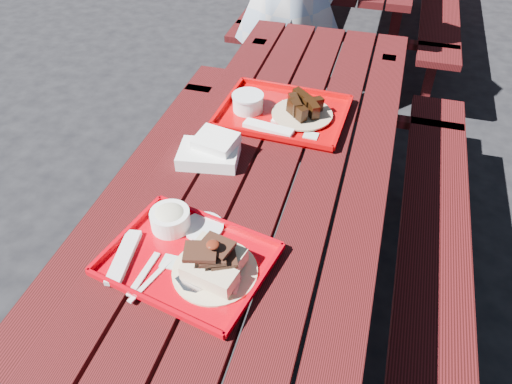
{
  "coord_description": "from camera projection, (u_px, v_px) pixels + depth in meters",
  "views": [
    {
      "loc": [
        0.3,
        -1.18,
        1.77
      ],
      "look_at": [
        0.0,
        -0.15,
        0.82
      ],
      "focal_mm": 35.0,
      "sensor_mm": 36.0,
      "label": 1
    }
  ],
  "objects": [
    {
      "name": "near_tray",
      "position": [
        191.0,
        250.0,
        1.32
      ],
      "size": [
        0.47,
        0.4,
        0.13
      ],
      "color": "#BC000C",
      "rests_on": "picnic_table_near"
    },
    {
      "name": "far_tray",
      "position": [
        281.0,
        111.0,
        1.84
      ],
      "size": [
        0.47,
        0.38,
        0.08
      ],
      "color": "#B40205",
      "rests_on": "picnic_table_near"
    },
    {
      "name": "white_cloth",
      "position": [
        211.0,
        151.0,
        1.64
      ],
      "size": [
        0.22,
        0.18,
        0.08
      ],
      "color": "white",
      "rests_on": "picnic_table_near"
    },
    {
      "name": "ground",
      "position": [
        266.0,
        316.0,
        2.08
      ],
      "size": [
        60.0,
        60.0,
        0.0
      ],
      "primitive_type": "plane",
      "color": "black",
      "rests_on": "ground"
    },
    {
      "name": "picnic_table_near",
      "position": [
        268.0,
        221.0,
        1.71
      ],
      "size": [
        1.41,
        2.4,
        0.75
      ],
      "color": "#460D11",
      "rests_on": "ground"
    }
  ]
}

